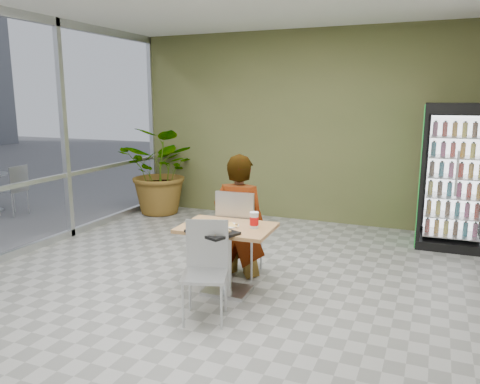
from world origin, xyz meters
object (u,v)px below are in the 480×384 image
object	(u,v)px
chair_near	(206,262)
seated_woman	(239,228)
chair_far	(238,226)
soda_cup	(254,220)
beverage_fridge	(455,177)
dining_table	(227,245)
cafeteria_tray	(212,232)
potted_plant	(162,171)

from	to	relation	value
chair_near	seated_woman	size ratio (longest dim) A/B	0.53
chair_far	soda_cup	size ratio (longest dim) A/B	6.12
chair_near	beverage_fridge	bearing A→B (deg)	37.42
dining_table	chair_near	world-z (taller)	chair_near
chair_near	beverage_fridge	distance (m)	3.99
seated_woman	cafeteria_tray	bearing A→B (deg)	90.78
chair_near	seated_woman	distance (m)	1.13
dining_table	cafeteria_tray	bearing A→B (deg)	-93.79
chair_near	potted_plant	bearing A→B (deg)	109.12
cafeteria_tray	potted_plant	distance (m)	4.02
dining_table	soda_cup	bearing A→B (deg)	8.51
chair_far	seated_woman	distance (m)	0.07
seated_woman	dining_table	bearing A→B (deg)	95.38
cafeteria_tray	beverage_fridge	distance (m)	3.79
dining_table	chair_far	xyz separation A→B (m)	(-0.08, 0.49, 0.07)
chair_near	cafeteria_tray	xyz separation A→B (m)	(-0.06, 0.26, 0.22)
dining_table	beverage_fridge	size ratio (longest dim) A/B	0.50
seated_woman	soda_cup	world-z (taller)	seated_woman
chair_near	chair_far	bearing A→B (deg)	78.04
chair_far	chair_near	world-z (taller)	chair_far
potted_plant	beverage_fridge	bearing A→B (deg)	-1.25
seated_woman	soda_cup	size ratio (longest dim) A/B	10.33
beverage_fridge	chair_far	bearing A→B (deg)	-137.62
chair_far	chair_near	xyz separation A→B (m)	(0.12, -1.06, -0.06)
beverage_fridge	potted_plant	bearing A→B (deg)	177.80
chair_far	potted_plant	world-z (taller)	potted_plant
beverage_fridge	potted_plant	xyz separation A→B (m)	(-4.82, 0.10, -0.22)
beverage_fridge	chair_near	bearing A→B (deg)	-125.18
chair_far	potted_plant	xyz separation A→B (m)	(-2.47, 2.32, 0.18)
seated_woman	cafeteria_tray	distance (m)	0.88
seated_woman	beverage_fridge	xyz separation A→B (m)	(2.36, 2.16, 0.43)
dining_table	beverage_fridge	world-z (taller)	beverage_fridge
seated_woman	chair_near	bearing A→B (deg)	92.77
soda_cup	beverage_fridge	bearing A→B (deg)	53.39
chair_far	cafeteria_tray	xyz separation A→B (m)	(0.06, -0.80, 0.15)
soda_cup	seated_woman	bearing A→B (deg)	127.13
dining_table	potted_plant	xyz separation A→B (m)	(-2.55, 2.81, 0.26)
dining_table	chair_far	distance (m)	0.50
chair_near	cafeteria_tray	distance (m)	0.35
cafeteria_tray	beverage_fridge	world-z (taller)	beverage_fridge
chair_far	soda_cup	xyz separation A→B (m)	(0.37, -0.44, 0.22)
dining_table	beverage_fridge	distance (m)	3.56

